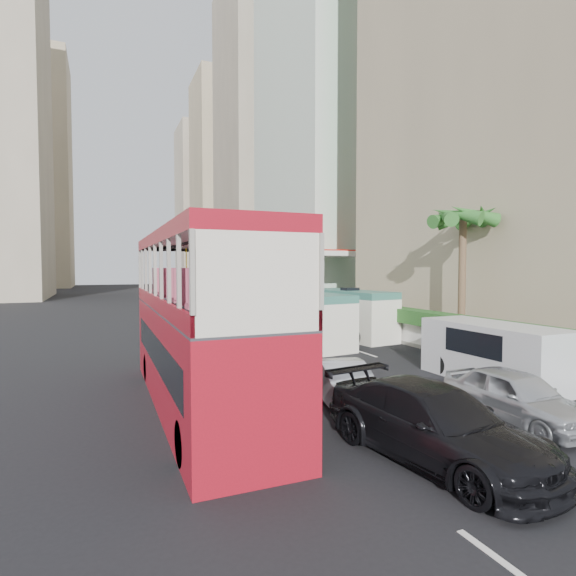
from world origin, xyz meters
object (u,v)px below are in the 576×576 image
minibus_near (306,319)px  double_decker_bus (199,319)px  car_silver_lane_a (344,405)px  minibus_far (350,314)px  panel_van_near (494,353)px  car_black (434,460)px  van_asset (255,325)px  panel_van_far (273,305)px  palm_tree (462,281)px  shell_station (325,282)px  car_silver_lane_b (516,423)px

minibus_near → double_decker_bus: bearing=-139.1°
car_silver_lane_a → double_decker_bus: bearing=167.6°
minibus_far → panel_van_near: (-0.42, -10.67, -0.33)m
double_decker_bus → minibus_near: double_decker_bus is taller
panel_van_near → car_silver_lane_a: bearing=-178.3°
car_black → van_asset: bearing=72.7°
car_silver_lane_a → van_asset: car_silver_lane_a is taller
minibus_near → panel_van_near: minibus_near is taller
van_asset → car_silver_lane_a: bearing=-108.8°
car_black → panel_van_far: panel_van_far is taller
car_black → palm_tree: 14.36m
shell_station → double_decker_bus: bearing=-124.8°
minibus_far → car_silver_lane_a: bearing=-128.9°
car_silver_lane_a → car_black: bearing=-81.0°
panel_van_near → palm_tree: bearing=54.8°
car_silver_lane_b → car_black: size_ratio=0.77×
car_silver_lane_b → car_black: car_black is taller
palm_tree → shell_station: bearing=83.4°
minibus_near → palm_tree: bearing=-37.9°
minibus_near → panel_van_far: 13.72m
car_black → car_silver_lane_a: bearing=79.7°
palm_tree → panel_van_near: bearing=-124.2°
minibus_far → palm_tree: 6.51m
van_asset → panel_van_far: (3.08, 4.66, 0.92)m
van_asset → panel_van_far: panel_van_far is taller
panel_van_far → palm_tree: 17.80m
car_silver_lane_a → car_silver_lane_b: 4.56m
car_black → panel_van_far: size_ratio=1.17×
van_asset → minibus_far: (3.25, -7.36, 1.37)m
van_asset → panel_van_near: panel_van_near is taller
car_black → van_asset: 22.62m
car_silver_lane_b → double_decker_bus: bearing=147.7°
car_black → double_decker_bus: bearing=115.1°
double_decker_bus → panel_van_far: (10.37, 21.30, -1.61)m
car_silver_lane_a → palm_tree: size_ratio=0.60×
car_black → panel_van_far: bearing=67.9°
panel_van_near → palm_tree: palm_tree is taller
car_silver_lane_a → palm_tree: 11.90m
van_asset → minibus_near: minibus_near is taller
minibus_far → panel_van_near: 10.68m
car_silver_lane_a → minibus_far: (6.64, 10.96, 1.37)m
car_black → minibus_far: (6.77, 14.98, 1.37)m
car_silver_lane_a → minibus_far: 12.88m
minibus_far → shell_station: (5.45, 13.73, 1.38)m
palm_tree → car_silver_lane_b: bearing=-126.6°
palm_tree → shell_station: palm_tree is taller
car_silver_lane_b → van_asset: size_ratio=0.92×
panel_van_far → palm_tree: size_ratio=0.72×
car_black → palm_tree: (10.02, 9.71, 3.38)m
car_silver_lane_a → car_silver_lane_b: (3.40, -3.03, 0.00)m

